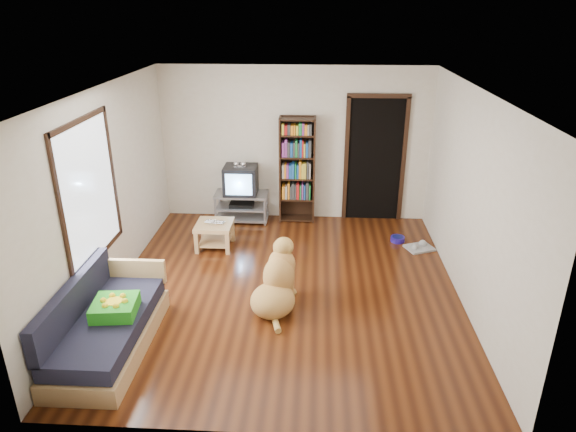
# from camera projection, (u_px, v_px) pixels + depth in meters

# --- Properties ---
(ground) EXTENTS (5.00, 5.00, 0.00)m
(ground) POSITION_uv_depth(u_px,v_px,m) (286.00, 288.00, 6.82)
(ground) COLOR #50240D
(ground) RESTS_ON ground
(ceiling) EXTENTS (5.00, 5.00, 0.00)m
(ceiling) POSITION_uv_depth(u_px,v_px,m) (285.00, 89.00, 5.82)
(ceiling) COLOR white
(ceiling) RESTS_ON ground
(wall_back) EXTENTS (4.50, 0.00, 4.50)m
(wall_back) POSITION_uv_depth(u_px,v_px,m) (295.00, 145.00, 8.63)
(wall_back) COLOR silver
(wall_back) RESTS_ON ground
(wall_front) EXTENTS (4.50, 0.00, 4.50)m
(wall_front) POSITION_uv_depth(u_px,v_px,m) (266.00, 308.00, 4.02)
(wall_front) COLOR silver
(wall_front) RESTS_ON ground
(wall_left) EXTENTS (0.00, 5.00, 5.00)m
(wall_left) POSITION_uv_depth(u_px,v_px,m) (107.00, 193.00, 6.44)
(wall_left) COLOR silver
(wall_left) RESTS_ON ground
(wall_right) EXTENTS (0.00, 5.00, 5.00)m
(wall_right) POSITION_uv_depth(u_px,v_px,m) (471.00, 200.00, 6.20)
(wall_right) COLOR silver
(wall_right) RESTS_ON ground
(green_cushion) EXTENTS (0.50, 0.50, 0.15)m
(green_cushion) POSITION_uv_depth(u_px,v_px,m) (115.00, 307.00, 5.49)
(green_cushion) COLOR #1B9721
(green_cushion) RESTS_ON sofa
(laptop) EXTENTS (0.33, 0.24, 0.02)m
(laptop) POSITION_uv_depth(u_px,v_px,m) (214.00, 223.00, 7.78)
(laptop) COLOR silver
(laptop) RESTS_ON coffee_table
(dog_bowl) EXTENTS (0.22, 0.22, 0.08)m
(dog_bowl) POSITION_uv_depth(u_px,v_px,m) (398.00, 239.00, 8.14)
(dog_bowl) COLOR navy
(dog_bowl) RESTS_ON ground
(grey_rag) EXTENTS (0.49, 0.45, 0.03)m
(grey_rag) POSITION_uv_depth(u_px,v_px,m) (419.00, 248.00, 7.90)
(grey_rag) COLOR #AAAAAA
(grey_rag) RESTS_ON ground
(window) EXTENTS (0.03, 1.46, 1.70)m
(window) POSITION_uv_depth(u_px,v_px,m) (89.00, 192.00, 5.90)
(window) COLOR white
(window) RESTS_ON wall_left
(doorway) EXTENTS (1.03, 0.05, 2.19)m
(doorway) POSITION_uv_depth(u_px,v_px,m) (375.00, 157.00, 8.60)
(doorway) COLOR black
(doorway) RESTS_ON wall_back
(tv_stand) EXTENTS (0.90, 0.45, 0.50)m
(tv_stand) POSITION_uv_depth(u_px,v_px,m) (242.00, 206.00, 8.84)
(tv_stand) COLOR #99999E
(tv_stand) RESTS_ON ground
(crt_tv) EXTENTS (0.55, 0.52, 0.58)m
(crt_tv) POSITION_uv_depth(u_px,v_px,m) (241.00, 179.00, 8.68)
(crt_tv) COLOR black
(crt_tv) RESTS_ON tv_stand
(bookshelf) EXTENTS (0.60, 0.30, 1.80)m
(bookshelf) POSITION_uv_depth(u_px,v_px,m) (297.00, 164.00, 8.59)
(bookshelf) COLOR black
(bookshelf) RESTS_ON ground
(sofa) EXTENTS (0.80, 1.80, 0.80)m
(sofa) POSITION_uv_depth(u_px,v_px,m) (105.00, 327.00, 5.55)
(sofa) COLOR tan
(sofa) RESTS_ON ground
(coffee_table) EXTENTS (0.55, 0.55, 0.40)m
(coffee_table) POSITION_uv_depth(u_px,v_px,m) (215.00, 230.00, 7.86)
(coffee_table) COLOR tan
(coffee_table) RESTS_ON ground
(dog) EXTENTS (0.69, 1.06, 0.87)m
(dog) POSITION_uv_depth(u_px,v_px,m) (277.00, 284.00, 6.30)
(dog) COLOR #BA8047
(dog) RESTS_ON ground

